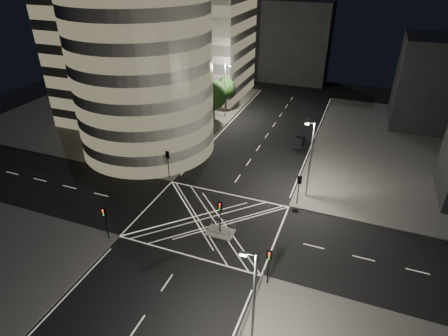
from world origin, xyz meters
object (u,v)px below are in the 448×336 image
at_px(central_island, 220,232).
at_px(sedan, 299,142).
at_px(street_lamp_right_far, 310,158).
at_px(traffic_signal_fr, 299,185).
at_px(traffic_signal_fl, 168,159).
at_px(street_lamp_right_near, 253,304).
at_px(street_lamp_left_far, 225,89).
at_px(traffic_signal_nl, 105,217).
at_px(traffic_signal_island, 220,211).
at_px(traffic_signal_nr, 269,261).
at_px(street_lamp_left_near, 180,126).

relative_size(central_island, sedan, 0.69).
bearing_deg(central_island, street_lamp_right_far, 54.70).
bearing_deg(traffic_signal_fr, sedan, 100.66).
xyz_separation_m(central_island, traffic_signal_fl, (-10.80, 8.30, 2.84)).
xyz_separation_m(traffic_signal_fl, street_lamp_right_near, (18.24, -20.80, 2.63)).
relative_size(street_lamp_left_far, street_lamp_right_far, 1.00).
xyz_separation_m(traffic_signal_fl, sedan, (14.53, 16.28, -2.20)).
xyz_separation_m(traffic_signal_nl, street_lamp_left_far, (-0.64, 36.80, 2.63)).
bearing_deg(street_lamp_right_near, sedan, 95.70).
distance_m(traffic_signal_fl, traffic_signal_fr, 17.60).
relative_size(traffic_signal_nl, traffic_signal_island, 1.00).
height_order(traffic_signal_fr, street_lamp_right_near, street_lamp_right_near).
bearing_deg(street_lamp_right_near, street_lamp_right_far, 90.00).
bearing_deg(street_lamp_right_far, traffic_signal_fr, -106.11).
height_order(traffic_signal_island, sedan, traffic_signal_island).
xyz_separation_m(traffic_signal_nr, street_lamp_left_far, (-18.24, 36.80, 2.63)).
xyz_separation_m(central_island, street_lamp_left_near, (-11.44, 13.50, 5.47)).
relative_size(traffic_signal_island, sedan, 0.92).
bearing_deg(traffic_signal_nr, traffic_signal_island, 142.07).
relative_size(traffic_signal_nr, street_lamp_right_far, 0.40).
distance_m(central_island, street_lamp_left_far, 33.95).
relative_size(central_island, traffic_signal_nr, 0.75).
relative_size(traffic_signal_fr, sedan, 0.92).
bearing_deg(street_lamp_left_far, traffic_signal_island, -70.05).
relative_size(traffic_signal_island, street_lamp_left_far, 0.40).
distance_m(traffic_signal_fl, street_lamp_left_far, 23.36).
bearing_deg(street_lamp_left_near, street_lamp_left_far, 90.00).
xyz_separation_m(central_island, street_lamp_left_far, (-11.44, 31.50, 5.47)).
relative_size(street_lamp_right_far, sedan, 2.30).
xyz_separation_m(street_lamp_right_far, sedan, (-3.70, 14.08, -4.82)).
distance_m(street_lamp_left_near, street_lamp_right_far, 19.11).
bearing_deg(street_lamp_left_near, traffic_signal_nr, -45.87).
bearing_deg(central_island, street_lamp_left_near, 130.27).
height_order(central_island, traffic_signal_fl, traffic_signal_fl).
bearing_deg(traffic_signal_nr, central_island, 142.07).
height_order(traffic_signal_nr, street_lamp_left_far, street_lamp_left_far).
xyz_separation_m(traffic_signal_fr, sedan, (-3.07, 16.28, -2.20)).
xyz_separation_m(street_lamp_right_far, street_lamp_right_near, (0.00, -23.00, 0.00)).
distance_m(traffic_signal_fl, traffic_signal_nl, 13.60).
relative_size(central_island, traffic_signal_fl, 0.75).
xyz_separation_m(central_island, traffic_signal_fr, (6.80, 8.30, 2.84)).
bearing_deg(central_island, traffic_signal_fr, 50.67).
distance_m(traffic_signal_nl, traffic_signal_fr, 22.24).
height_order(street_lamp_left_far, sedan, street_lamp_left_far).
bearing_deg(sedan, central_island, 80.72).
bearing_deg(traffic_signal_nl, traffic_signal_fr, 37.69).
bearing_deg(traffic_signal_fl, traffic_signal_fr, 0.00).
bearing_deg(traffic_signal_nl, traffic_signal_island, 26.14).
bearing_deg(central_island, traffic_signal_island, 0.00).
height_order(street_lamp_left_near, street_lamp_right_near, same).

